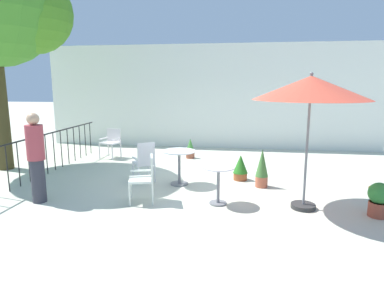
% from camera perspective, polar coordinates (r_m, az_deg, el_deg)
% --- Properties ---
extents(ground_plane, '(60.00, 60.00, 0.00)m').
position_cam_1_polar(ground_plane, '(7.83, -0.02, -6.21)').
color(ground_plane, beige).
extents(villa_facade, '(11.67, 0.30, 3.58)m').
position_cam_1_polar(villa_facade, '(11.67, 3.01, 8.22)').
color(villa_facade, white).
rests_on(villa_facade, ground).
extents(terrace_railing, '(0.03, 5.29, 1.01)m').
position_cam_1_polar(terrace_railing, '(8.96, -24.06, -0.53)').
color(terrace_railing, black).
rests_on(terrace_railing, ground).
extents(patio_umbrella_0, '(1.99, 1.99, 2.44)m').
position_cam_1_polar(patio_umbrella_0, '(6.04, 19.92, 8.95)').
color(patio_umbrella_0, '#2D2D2D').
rests_on(patio_umbrella_0, ground).
extents(cafe_table_0, '(0.60, 0.60, 0.73)m').
position_cam_1_polar(cafe_table_0, '(6.18, 4.59, -5.99)').
color(cafe_table_0, white).
rests_on(cafe_table_0, ground).
extents(cafe_table_1, '(0.73, 0.73, 0.78)m').
position_cam_1_polar(cafe_table_1, '(7.35, -2.23, -2.97)').
color(cafe_table_1, white).
rests_on(cafe_table_1, ground).
extents(patio_chair_0, '(0.60, 0.58, 0.88)m').
position_cam_1_polar(patio_chair_0, '(10.31, -13.83, 0.58)').
color(patio_chair_0, white).
rests_on(patio_chair_0, ground).
extents(patio_chair_1, '(0.61, 0.63, 0.94)m').
position_cam_1_polar(patio_chair_1, '(7.63, -8.21, -2.74)').
color(patio_chair_1, white).
rests_on(patio_chair_1, ground).
extents(patio_chair_2, '(0.57, 0.57, 0.90)m').
position_cam_1_polar(patio_chair_2, '(6.36, -8.10, -5.45)').
color(patio_chair_2, white).
rests_on(patio_chair_2, ground).
extents(potted_plant_0, '(0.37, 0.37, 0.60)m').
position_cam_1_polar(potted_plant_0, '(6.49, 29.70, -8.22)').
color(potted_plant_0, '#9F4733').
rests_on(potted_plant_0, ground).
extents(potted_plant_1, '(0.35, 0.35, 0.60)m').
position_cam_1_polar(potted_plant_1, '(7.82, 8.42, -4.01)').
color(potted_plant_1, brown).
rests_on(potted_plant_1, ground).
extents(potted_plant_2, '(0.26, 0.26, 0.61)m').
position_cam_1_polar(potted_plant_2, '(9.98, -0.30, -0.84)').
color(potted_plant_2, '#945038').
rests_on(potted_plant_2, ground).
extents(potted_plant_3, '(0.28, 0.28, 0.85)m').
position_cam_1_polar(potted_plant_3, '(7.35, 12.06, -4.09)').
color(potted_plant_3, '#AE583E').
rests_on(potted_plant_3, ground).
extents(standing_person, '(0.42, 0.42, 1.72)m').
position_cam_1_polar(standing_person, '(6.84, -25.44, -2.02)').
color(standing_person, '#33333D').
rests_on(standing_person, ground).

